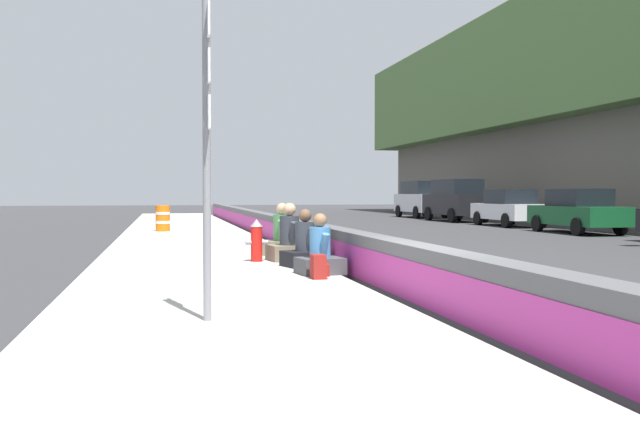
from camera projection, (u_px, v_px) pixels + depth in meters
name	position (u px, v px, depth m)	size (l,w,h in m)	color
ground_plane	(421.00, 307.00, 9.51)	(160.00, 160.00, 0.00)	#353538
sidewalk_strip	(226.00, 309.00, 8.93)	(80.00, 4.40, 0.14)	#B5B2A8
jersey_barrier	(421.00, 276.00, 9.50)	(76.00, 0.45, 0.85)	#545456
route_sign_post	(207.00, 132.00, 7.70)	(0.44, 0.09, 3.60)	gray
fire_hydrant	(257.00, 240.00, 14.42)	(0.26, 0.46, 0.88)	red
seated_person_foreground	(320.00, 255.00, 12.20)	(0.75, 0.85, 1.06)	#424247
seated_person_middle	(305.00, 248.00, 13.44)	(0.86, 0.94, 1.11)	black
seated_person_rear	(290.00, 242.00, 14.66)	(0.85, 0.96, 1.21)	#706651
seated_person_far	(282.00, 238.00, 16.02)	(0.91, 1.01, 1.19)	#706651
backpack	(319.00, 267.00, 11.53)	(0.32, 0.28, 0.40)	maroon
construction_barrel	(163.00, 218.00, 25.73)	(0.54, 0.54, 0.95)	orange
parked_car_fourth	(578.00, 211.00, 26.76)	(4.53, 2.01, 1.71)	#145128
parked_car_midline	(509.00, 208.00, 32.40)	(4.51, 1.97, 1.71)	silver
parked_car_far	(456.00, 200.00, 37.90)	(4.85, 2.17, 2.28)	black
parked_car_farther	(422.00, 199.00, 43.51)	(4.84, 2.14, 2.28)	silver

